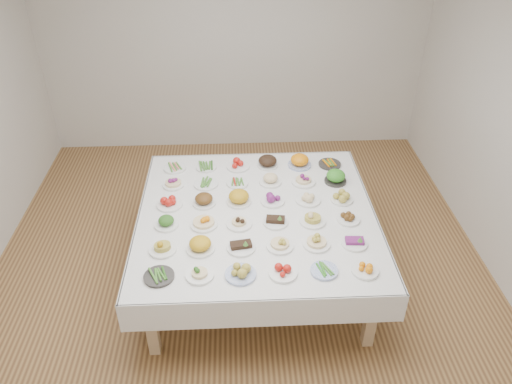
{
  "coord_description": "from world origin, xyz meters",
  "views": [
    {
      "loc": [
        -0.02,
        -3.85,
        3.49
      ],
      "look_at": [
        0.16,
        -0.04,
        0.88
      ],
      "focal_mm": 35.0,
      "sensor_mm": 36.0,
      "label": 1
    }
  ],
  "objects_px": {
    "dish_35": "(330,163)",
    "display_table": "(257,219)",
    "dish_18": "(169,201)",
    "dish_0": "(159,276)"
  },
  "relations": [
    {
      "from": "display_table",
      "to": "dish_0",
      "type": "bearing_deg",
      "value": -134.92
    },
    {
      "from": "display_table",
      "to": "dish_0",
      "type": "distance_m",
      "value": 1.14
    },
    {
      "from": "dish_0",
      "to": "dish_18",
      "type": "height_order",
      "value": "dish_18"
    },
    {
      "from": "dish_35",
      "to": "display_table",
      "type": "bearing_deg",
      "value": -135.23
    },
    {
      "from": "dish_0",
      "to": "dish_18",
      "type": "distance_m",
      "value": 0.95
    },
    {
      "from": "dish_18",
      "to": "dish_35",
      "type": "relative_size",
      "value": 1.03
    },
    {
      "from": "display_table",
      "to": "dish_18",
      "type": "distance_m",
      "value": 0.83
    },
    {
      "from": "dish_0",
      "to": "dish_35",
      "type": "xyz_separation_m",
      "value": [
        1.61,
        1.61,
        -0.0
      ]
    },
    {
      "from": "display_table",
      "to": "dish_35",
      "type": "relative_size",
      "value": 9.43
    },
    {
      "from": "dish_18",
      "to": "dish_35",
      "type": "distance_m",
      "value": 1.74
    }
  ]
}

